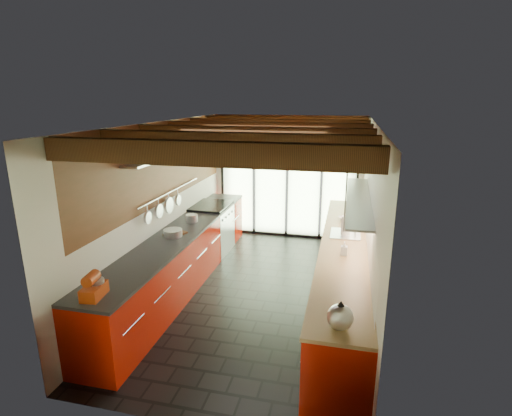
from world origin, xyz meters
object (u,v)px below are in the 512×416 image
object	(u,v)px
kettle	(340,316)
paper_towel	(346,226)
bowl	(346,219)
soap_bottle	(344,248)
stand_mixer	(94,287)

from	to	relation	value
kettle	paper_towel	world-z (taller)	paper_towel
paper_towel	bowl	xyz separation A→B (m)	(0.00, 0.79, -0.12)
soap_bottle	paper_towel	bearing A→B (deg)	90.00
paper_towel	bowl	world-z (taller)	paper_towel
stand_mixer	soap_bottle	xyz separation A→B (m)	(2.54, 1.79, -0.02)
kettle	soap_bottle	distance (m)	1.79
kettle	soap_bottle	bearing A→B (deg)	90.00
paper_towel	soap_bottle	world-z (taller)	paper_towel
stand_mixer	paper_towel	distance (m)	3.62
kettle	soap_bottle	world-z (taller)	kettle
stand_mixer	soap_bottle	size ratio (longest dim) A/B	1.80
stand_mixer	kettle	bearing A→B (deg)	-0.18
stand_mixer	kettle	xyz separation A→B (m)	(2.54, -0.01, 0.01)
stand_mixer	bowl	bearing A→B (deg)	53.02
paper_towel	soap_bottle	xyz separation A→B (m)	(0.00, -0.79, -0.06)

